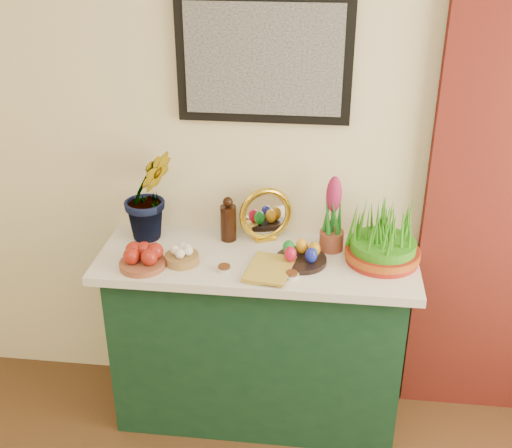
{
  "coord_description": "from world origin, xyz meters",
  "views": [
    {
      "loc": [
        0.36,
        -0.44,
        2.28
      ],
      "look_at": [
        0.08,
        1.95,
        1.07
      ],
      "focal_mm": 45.0,
      "sensor_mm": 36.0,
      "label": 1
    }
  ],
  "objects": [
    {
      "name": "spice_dish_left",
      "position": [
        -0.04,
        1.86,
        0.9
      ],
      "size": [
        0.06,
        0.06,
        0.03
      ],
      "color": "silver",
      "rests_on": "tablecloth"
    },
    {
      "name": "apple_bowl",
      "position": [
        -0.4,
        1.85,
        0.93
      ],
      "size": [
        0.24,
        0.24,
        0.1
      ],
      "color": "brown",
      "rests_on": "tablecloth"
    },
    {
      "name": "mirror",
      "position": [
        0.1,
        2.17,
        1.01
      ],
      "size": [
        0.25,
        0.16,
        0.25
      ],
      "color": "gold",
      "rests_on": "tablecloth"
    },
    {
      "name": "tablecloth",
      "position": [
        0.08,
        2.0,
        0.87
      ],
      "size": [
        1.4,
        0.55,
        0.04
      ],
      "primitive_type": "cube",
      "color": "silver",
      "rests_on": "sideboard"
    },
    {
      "name": "hyacinth_pink",
      "position": [
        0.4,
        2.1,
        1.05
      ],
      "size": [
        0.11,
        0.11,
        0.35
      ],
      "color": "brown",
      "rests_on": "tablecloth"
    },
    {
      "name": "vinegar_cruet",
      "position": [
        -0.07,
        2.14,
        0.98
      ],
      "size": [
        0.07,
        0.07,
        0.21
      ],
      "color": "black",
      "rests_on": "tablecloth"
    },
    {
      "name": "hyacinth_green",
      "position": [
        -0.43,
        2.13,
        1.17
      ],
      "size": [
        0.37,
        0.36,
        0.56
      ],
      "primitive_type": "imported",
      "rotation": [
        0.0,
        0.0,
        0.59
      ],
      "color": "#1E6F1F",
      "rests_on": "tablecloth"
    },
    {
      "name": "garlic_basket",
      "position": [
        -0.24,
        1.9,
        0.92
      ],
      "size": [
        0.16,
        0.16,
        0.08
      ],
      "color": "olive",
      "rests_on": "tablecloth"
    },
    {
      "name": "wheatgrass_sabzeh",
      "position": [
        0.62,
        2.02,
        1.01
      ],
      "size": [
        0.32,
        0.32,
        0.27
      ],
      "color": "maroon",
      "rests_on": "tablecloth"
    },
    {
      "name": "room",
      "position": [
        0.06,
        0.11,
        1.7
      ],
      "size": [
        4.5,
        4.54,
        2.72
      ],
      "color": "#502F1B",
      "rests_on": "ground"
    },
    {
      "name": "sideboard",
      "position": [
        0.08,
        2.0,
        0.42
      ],
      "size": [
        1.3,
        0.45,
        0.85
      ],
      "primitive_type": "cube",
      "color": "#153A22",
      "rests_on": "ground"
    },
    {
      "name": "book",
      "position": [
        0.06,
        1.89,
        0.91
      ],
      "size": [
        0.2,
        0.27,
        0.03
      ],
      "primitive_type": "imported",
      "rotation": [
        0.0,
        0.0,
        -0.17
      ],
      "color": "gold",
      "rests_on": "tablecloth"
    },
    {
      "name": "spice_dish_right",
      "position": [
        0.24,
        1.84,
        0.9
      ],
      "size": [
        0.06,
        0.06,
        0.03
      ],
      "color": "silver",
      "rests_on": "tablecloth"
    },
    {
      "name": "egg_plate",
      "position": [
        0.27,
        1.97,
        0.92
      ],
      "size": [
        0.26,
        0.26,
        0.09
      ],
      "color": "black",
      "rests_on": "tablecloth"
    }
  ]
}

